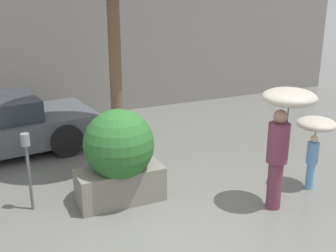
{
  "coord_description": "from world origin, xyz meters",
  "views": [
    {
      "loc": [
        -2.32,
        -5.08,
        3.5
      ],
      "look_at": [
        0.74,
        1.6,
        1.05
      ],
      "focal_mm": 45.0,
      "sensor_mm": 36.0,
      "label": 1
    }
  ],
  "objects": [
    {
      "name": "ground_plane",
      "position": [
        0.0,
        0.0,
        0.0
      ],
      "size": [
        40.0,
        40.0,
        0.0
      ],
      "primitive_type": "plane",
      "color": "slate"
    },
    {
      "name": "building_facade",
      "position": [
        0.0,
        6.5,
        3.0
      ],
      "size": [
        18.0,
        0.3,
        6.0
      ],
      "color": "gray",
      "rests_on": "ground"
    },
    {
      "name": "planter_box",
      "position": [
        -0.37,
        1.11,
        0.85
      ],
      "size": [
        1.45,
        1.17,
        1.62
      ],
      "color": "gray",
      "rests_on": "ground"
    },
    {
      "name": "person_adult",
      "position": [
        1.95,
        -0.14,
        1.48
      ],
      "size": [
        0.84,
        0.84,
        2.01
      ],
      "rotation": [
        0.0,
        0.0,
        0.09
      ],
      "color": "brown",
      "rests_on": "ground"
    },
    {
      "name": "person_child",
      "position": [
        2.95,
        0.18,
        1.06
      ],
      "size": [
        0.69,
        0.69,
        1.32
      ],
      "rotation": [
        0.0,
        0.0,
        0.69
      ],
      "color": "#669ED1",
      "rests_on": "ground"
    },
    {
      "name": "parking_meter",
      "position": [
        -1.78,
        1.45,
        0.95
      ],
      "size": [
        0.14,
        0.14,
        1.32
      ],
      "color": "#595B60",
      "rests_on": "ground"
    }
  ]
}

